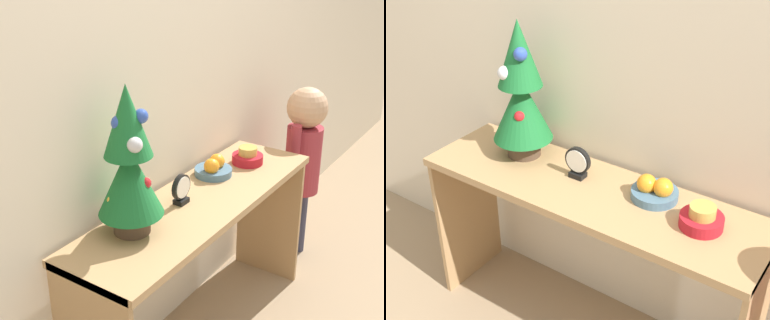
# 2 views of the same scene
# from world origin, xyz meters

# --- Properties ---
(back_wall) EXTENTS (7.00, 0.05, 2.50)m
(back_wall) POSITION_xyz_m (0.00, 0.42, 1.25)
(back_wall) COLOR beige
(back_wall) RESTS_ON ground_plane
(console_table) EXTENTS (1.29, 0.37, 0.70)m
(console_table) POSITION_xyz_m (0.00, 0.19, 0.55)
(console_table) COLOR tan
(console_table) RESTS_ON ground_plane
(mini_tree) EXTENTS (0.23, 0.23, 0.53)m
(mini_tree) POSITION_xyz_m (-0.34, 0.25, 0.96)
(mini_tree) COLOR #4C3828
(mini_tree) RESTS_ON console_table
(fruit_bowl) EXTENTS (0.16, 0.16, 0.09)m
(fruit_bowl) POSITION_xyz_m (0.22, 0.26, 0.73)
(fruit_bowl) COLOR #476B84
(fruit_bowl) RESTS_ON console_table
(singing_bowl) EXTENTS (0.14, 0.14, 0.08)m
(singing_bowl) POSITION_xyz_m (0.41, 0.20, 0.73)
(singing_bowl) COLOR #AD1923
(singing_bowl) RESTS_ON console_table
(desk_clock) EXTENTS (0.10, 0.04, 0.12)m
(desk_clock) POSITION_xyz_m (-0.07, 0.23, 0.76)
(desk_clock) COLOR black
(desk_clock) RESTS_ON console_table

